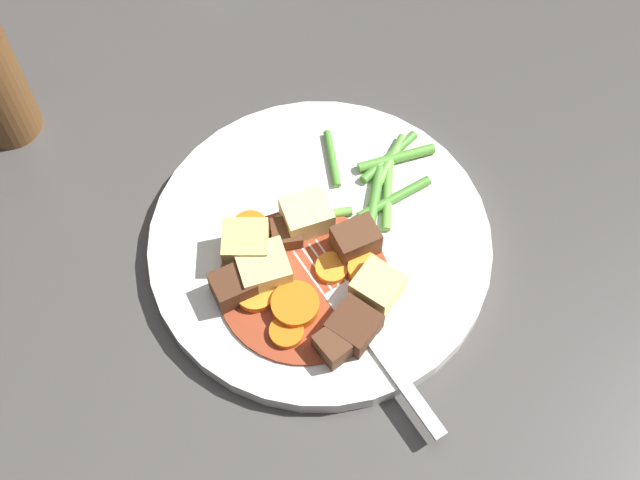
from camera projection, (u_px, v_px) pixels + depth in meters
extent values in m
plane|color=#423F3D|center=(320.00, 250.00, 0.70)|extent=(3.00, 3.00, 0.00)
cylinder|color=white|center=(320.00, 245.00, 0.70)|extent=(0.26, 0.26, 0.02)
cylinder|color=#93381E|center=(301.00, 283.00, 0.67)|extent=(0.13, 0.13, 0.00)
cylinder|color=orange|center=(289.00, 304.00, 0.66)|extent=(0.05, 0.05, 0.01)
cylinder|color=orange|center=(282.00, 331.00, 0.65)|extent=(0.04, 0.04, 0.01)
cylinder|color=orange|center=(364.00, 270.00, 0.67)|extent=(0.04, 0.04, 0.01)
cylinder|color=orange|center=(332.00, 269.00, 0.67)|extent=(0.03, 0.03, 0.01)
cylinder|color=orange|center=(250.00, 229.00, 0.69)|extent=(0.04, 0.04, 0.01)
cylinder|color=orange|center=(256.00, 293.00, 0.66)|extent=(0.04, 0.04, 0.01)
cube|color=#E5CC7A|center=(263.00, 269.00, 0.66)|extent=(0.05, 0.05, 0.03)
cube|color=#DBBC6B|center=(246.00, 245.00, 0.67)|extent=(0.04, 0.04, 0.03)
cube|color=#EAD68C|center=(307.00, 216.00, 0.69)|extent=(0.05, 0.05, 0.03)
cube|color=#E5CC7A|center=(377.00, 288.00, 0.66)|extent=(0.04, 0.04, 0.02)
cube|color=#56331E|center=(332.00, 347.00, 0.64)|extent=(0.03, 0.03, 0.02)
cube|color=#4C2B19|center=(286.00, 234.00, 0.68)|extent=(0.03, 0.03, 0.02)
cube|color=#4C2B19|center=(233.00, 287.00, 0.66)|extent=(0.04, 0.04, 0.02)
cube|color=#56331E|center=(357.00, 238.00, 0.68)|extent=(0.04, 0.04, 0.03)
cube|color=#4C2B19|center=(354.00, 326.00, 0.65)|extent=(0.04, 0.04, 0.02)
cylinder|color=#4C8E33|center=(389.00, 157.00, 0.72)|extent=(0.06, 0.03, 0.01)
cylinder|color=#66AD42|center=(388.00, 196.00, 0.70)|extent=(0.06, 0.02, 0.01)
cylinder|color=#599E38|center=(396.00, 158.00, 0.72)|extent=(0.04, 0.06, 0.01)
cylinder|color=#4C8E33|center=(374.00, 201.00, 0.70)|extent=(0.06, 0.02, 0.01)
cylinder|color=#4C8E33|center=(394.00, 198.00, 0.70)|extent=(0.05, 0.05, 0.01)
cylinder|color=#66AD42|center=(389.00, 162.00, 0.72)|extent=(0.06, 0.02, 0.01)
cylinder|color=#66AD42|center=(314.00, 215.00, 0.70)|extent=(0.03, 0.06, 0.01)
cylinder|color=#4C8E33|center=(332.00, 159.00, 0.72)|extent=(0.05, 0.03, 0.01)
cube|color=silver|center=(394.00, 370.00, 0.64)|extent=(0.08, 0.09, 0.00)
cube|color=silver|center=(342.00, 298.00, 0.67)|extent=(0.03, 0.03, 0.00)
cylinder|color=silver|center=(331.00, 261.00, 0.68)|extent=(0.03, 0.03, 0.00)
cylinder|color=silver|center=(324.00, 265.00, 0.68)|extent=(0.03, 0.03, 0.00)
cylinder|color=silver|center=(317.00, 269.00, 0.68)|extent=(0.03, 0.03, 0.00)
cylinder|color=silver|center=(310.00, 273.00, 0.68)|extent=(0.03, 0.03, 0.00)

